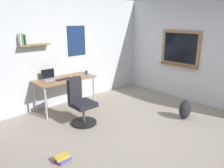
% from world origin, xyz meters
% --- Properties ---
extents(ground_plane, '(5.20, 5.20, 0.00)m').
position_xyz_m(ground_plane, '(0.00, 0.00, 0.00)').
color(ground_plane, '#9E9384').
rests_on(ground_plane, ground).
extents(wall_back, '(5.00, 0.30, 2.60)m').
position_xyz_m(wall_back, '(-0.00, 2.45, 1.30)').
color(wall_back, silver).
rests_on(wall_back, ground).
extents(wall_right, '(0.22, 5.00, 2.60)m').
position_xyz_m(wall_right, '(2.45, 0.03, 1.30)').
color(wall_right, silver).
rests_on(wall_right, ground).
extents(desk, '(1.40, 0.63, 0.75)m').
position_xyz_m(desk, '(-0.30, 2.05, 0.67)').
color(desk, '#997047').
rests_on(desk, ground).
extents(office_chair, '(0.53, 0.55, 0.95)m').
position_xyz_m(office_chair, '(-0.48, 1.16, 0.41)').
color(office_chair, black).
rests_on(office_chair, ground).
extents(laptop, '(0.31, 0.21, 0.23)m').
position_xyz_m(laptop, '(-0.61, 2.20, 0.81)').
color(laptop, '#ADAFB5').
rests_on(laptop, desk).
extents(keyboard, '(0.37, 0.13, 0.02)m').
position_xyz_m(keyboard, '(-0.37, 1.98, 0.76)').
color(keyboard, black).
rests_on(keyboard, desk).
extents(computer_mouse, '(0.10, 0.06, 0.03)m').
position_xyz_m(computer_mouse, '(-0.09, 1.98, 0.77)').
color(computer_mouse, '#262628').
rests_on(computer_mouse, desk).
extents(coffee_mug, '(0.08, 0.08, 0.09)m').
position_xyz_m(coffee_mug, '(0.30, 2.03, 0.80)').
color(coffee_mug, '#334CA5').
rests_on(coffee_mug, desk).
extents(backpack, '(0.32, 0.22, 0.43)m').
position_xyz_m(backpack, '(1.29, -0.18, 0.21)').
color(backpack, '#232328').
rests_on(backpack, ground).
extents(book_stack_on_floor, '(0.24, 0.19, 0.10)m').
position_xyz_m(book_stack_on_floor, '(-1.44, 0.27, 0.05)').
color(book_stack_on_floor, '#7A3D99').
rests_on(book_stack_on_floor, ground).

